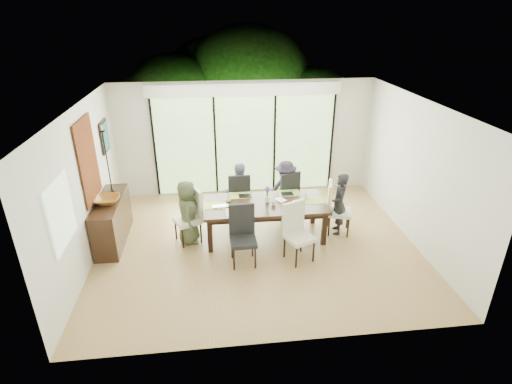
{
  "coord_description": "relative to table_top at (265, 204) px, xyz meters",
  "views": [
    {
      "loc": [
        -0.79,
        -6.52,
        4.16
      ],
      "look_at": [
        0.0,
        0.25,
        1.0
      ],
      "focal_mm": 28.0,
      "sensor_mm": 36.0,
      "label": 1
    }
  ],
  "objects": [
    {
      "name": "rail_top",
      "position": [
        -0.18,
        3.91,
        -0.16
      ],
      "size": [
        6.0,
        0.08,
        0.06
      ],
      "primitive_type": "cube",
      "color": "brown",
      "rests_on": "deck"
    },
    {
      "name": "vase",
      "position": [
        0.05,
        0.05,
        0.09
      ],
      "size": [
        0.08,
        0.08,
        0.12
      ],
      "primitive_type": "cylinder",
      "color": "silver",
      "rests_on": "table_top"
    },
    {
      "name": "cup_a",
      "position": [
        -0.7,
        0.15,
        0.08
      ],
      "size": [
        0.16,
        0.16,
        0.09
      ],
      "primitive_type": "imported",
      "rotation": [
        0.0,
        0.0,
        0.43
      ],
      "color": "white",
      "rests_on": "table_top"
    },
    {
      "name": "ceiling",
      "position": [
        -0.18,
        -0.29,
        2.0
      ],
      "size": [
        6.0,
        5.0,
        0.01
      ],
      "primitive_type": "cube",
      "color": "white",
      "rests_on": "wall_back"
    },
    {
      "name": "foliage_right",
      "position": [
        2.02,
        4.71,
        0.55
      ],
      "size": [
        2.8,
        2.8,
        2.8
      ],
      "primitive_type": "sphere",
      "color": "#14380F",
      "rests_on": "ground"
    },
    {
      "name": "table_leg_fr",
      "position": [
        1.08,
        -0.43,
        -0.37
      ],
      "size": [
        0.09,
        0.09,
        0.68
      ],
      "primitive_type": "cube",
      "color": "black",
      "rests_on": "floor"
    },
    {
      "name": "side_window",
      "position": [
        -3.15,
        -1.49,
        0.79
      ],
      "size": [
        0.02,
        0.9,
        1.0
      ],
      "primitive_type": "cube",
      "color": "#8CAD7F",
      "rests_on": "wall_left"
    },
    {
      "name": "chair_left_end",
      "position": [
        -1.5,
        0.0,
        -0.17
      ],
      "size": [
        0.59,
        0.59,
        1.08
      ],
      "primitive_type": null,
      "rotation": [
        0.0,
        0.0,
        -1.16
      ],
      "color": "white",
      "rests_on": "floor"
    },
    {
      "name": "cup_c",
      "position": [
        0.8,
        0.1,
        0.08
      ],
      "size": [
        0.13,
        0.13,
        0.09
      ],
      "primitive_type": "imported",
      "rotation": [
        0.0,
        0.0,
        3.2
      ],
      "color": "white",
      "rests_on": "table_top"
    },
    {
      "name": "person_far_left",
      "position": [
        -0.45,
        0.83,
        -0.07
      ],
      "size": [
        0.67,
        0.51,
        1.27
      ],
      "primitive_type": "imported",
      "rotation": [
        0.0,
        0.0,
        3.39
      ],
      "color": "#778BAC",
      "rests_on": "floor"
    },
    {
      "name": "placemat_left",
      "position": [
        -0.95,
        0.0,
        0.03
      ],
      "size": [
        0.43,
        0.31,
        0.01
      ],
      "primitive_type": "cube",
      "color": "#A7BD43",
      "rests_on": "table_top"
    },
    {
      "name": "bowl",
      "position": [
        -2.94,
        0.08,
        0.23
      ],
      "size": [
        0.46,
        0.46,
        0.11
      ],
      "primitive_type": "imported",
      "color": "#8E5A1F",
      "rests_on": "sideboard"
    },
    {
      "name": "table_leg_bl",
      "position": [
        -1.08,
        0.43,
        -0.37
      ],
      "size": [
        0.09,
        0.09,
        0.68
      ],
      "primitive_type": "cube",
      "color": "black",
      "rests_on": "floor"
    },
    {
      "name": "platter_base",
      "position": [
        -0.55,
        -0.3,
        0.05
      ],
      "size": [
        0.26,
        0.26,
        0.02
      ],
      "primitive_type": "cube",
      "color": "white",
      "rests_on": "table_top"
    },
    {
      "name": "wall_right",
      "position": [
        2.83,
        -0.29,
        0.64
      ],
      "size": [
        0.02,
        5.0,
        2.7
      ],
      "primitive_type": "cube",
      "color": "beige",
      "rests_on": "floor"
    },
    {
      "name": "tablet_far_l",
      "position": [
        -0.35,
        0.35,
        0.04
      ],
      "size": [
        0.26,
        0.18,
        0.01
      ],
      "primitive_type": "cube",
      "color": "black",
      "rests_on": "table_top"
    },
    {
      "name": "foliage_left",
      "position": [
        -1.98,
        4.91,
        0.73
      ],
      "size": [
        3.2,
        3.2,
        3.2
      ],
      "primitive_type": "sphere",
      "color": "#14380F",
      "rests_on": "ground"
    },
    {
      "name": "wall_left",
      "position": [
        -3.19,
        -0.29,
        0.64
      ],
      "size": [
        0.02,
        5.0,
        2.7
      ],
      "primitive_type": "cube",
      "color": "silver",
      "rests_on": "floor"
    },
    {
      "name": "candlestick_pan",
      "position": [
        -2.94,
        0.53,
        1.41
      ],
      "size": [
        0.1,
        0.1,
        0.03
      ],
      "primitive_type": "cylinder",
      "color": "black",
      "rests_on": "sideboard"
    },
    {
      "name": "mullion_a",
      "position": [
        -2.28,
        2.17,
        0.49
      ],
      "size": [
        0.05,
        0.04,
        2.3
      ],
      "primitive_type": "cube",
      "color": "black",
      "rests_on": "wall_back"
    },
    {
      "name": "mullion_d",
      "position": [
        1.92,
        2.17,
        0.49
      ],
      "size": [
        0.05,
        0.04,
        2.3
      ],
      "primitive_type": "cube",
      "color": "black",
      "rests_on": "wall_back"
    },
    {
      "name": "table_leg_fl",
      "position": [
        -1.08,
        -0.43,
        -0.37
      ],
      "size": [
        0.09,
        0.09,
        0.68
      ],
      "primitive_type": "cube",
      "color": "black",
      "rests_on": "floor"
    },
    {
      "name": "candlestick_base",
      "position": [
        -2.94,
        0.53,
        0.19
      ],
      "size": [
        0.1,
        0.1,
        0.04
      ],
      "primitive_type": "cylinder",
      "color": "black",
      "rests_on": "sideboard"
    },
    {
      "name": "hyacinth_stems",
      "position": [
        0.05,
        0.05,
        0.21
      ],
      "size": [
        0.04,
        0.04,
        0.16
      ],
      "primitive_type": "cylinder",
      "color": "#337226",
      "rests_on": "table_top"
    },
    {
      "name": "sideboard",
      "position": [
        -2.94,
        0.18,
        -0.27
      ],
      "size": [
        0.44,
        1.56,
        0.88
      ],
      "primitive_type": "cube",
      "color": "black",
      "rests_on": "floor"
    },
    {
      "name": "chair_near_right",
      "position": [
        0.5,
        -0.87,
        -0.17
      ],
      "size": [
        0.59,
        0.59,
        1.08
      ],
      "primitive_type": null,
      "rotation": [
        0.0,
        0.0,
        0.41
      ],
      "color": "silver",
      "rests_on": "floor"
    },
    {
      "name": "deck",
      "position": [
        -0.18,
        3.11,
        -0.76
      ],
      "size": [
        6.0,
        1.8,
        0.1
      ],
      "primitive_type": "cube",
      "color": "brown",
      "rests_on": "ground"
    },
    {
      "name": "tapestry",
      "position": [
        -3.15,
        0.11,
        0.99
      ],
      "size": [
        0.02,
        1.0,
        1.5
      ],
      "primitive_type": "cube",
      "color": "maroon",
      "rests_on": "wall_left"
    },
    {
      "name": "glass_doors",
      "position": [
        -0.18,
        2.18,
        0.49
      ],
      "size": [
        4.2,
        0.02,
        2.3
      ],
      "primitive_type": "cube",
      "color": "#598C3F",
      "rests_on": "wall_back"
    },
    {
      "name": "papers",
      "position": [
        0.7,
        -0.05,
        0.03
      ],
      "size": [
        0.29,
        0.22,
        0.0
      ],
      "primitive_type": "cube",
      "color": "white",
      "rests_on": "table_top"
    },
    {
      "name": "platter_snacks",
      "position": [
        -0.55,
        -0.3,
        0.06
      ],
      "size": [
        0.2,
        0.2,
        0.01
      ],
      "primitive_type": "cube",
      "color": "orange",
      "rests_on": "table_top"
    },
    {
      "name": "wall_back",
      "position": [
        -0.18,
        2.22,
        0.64
      ],
      "size": [
        6.0,
        0.02,
        2.7
      ],
      "primitive_type": "cube",
      "color": "beige",
      "rests_on": "floor"
    },
    {
      "name": "wall_front",
      "position": [
        -0.18,
        -2.8,
        0.64
      ],
      "size": [
        6.0,
        0.02,
        2.7
      ],
      "primitive_type": "cube",
      "color": "silver",
      "rests_on": "floor"
    },
    {
      "name": "candle",
      "position": [
        -2.94,
        0.53,
        1.46
      ],
      "size": [
        0.04,
        0.04,
        0.1
      ],
      "primitive_type": "cylinder",
      "color": "silver",
      "rests_on": "sideboard"
    },
    {
      "name": "art_canvas",
      "position": [
        -3.13,
        1.41,
        1.04
      ],
      "size": [
        0.01,
        0.45,
        0.55
      ],
      "primitive_type": "cube",
      "color": "#174B49",
      "rests_on": "wall_left"
    },
    {
      "name": "chair_right_end",
      "position": [
        1.5,
        0.0,
        -0.17
      ],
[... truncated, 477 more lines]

